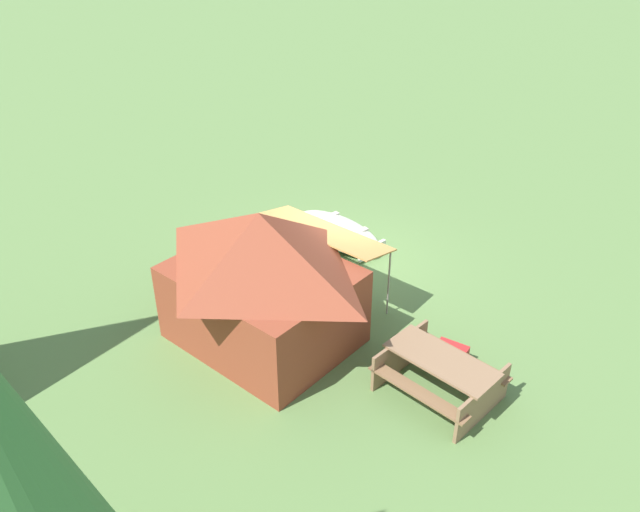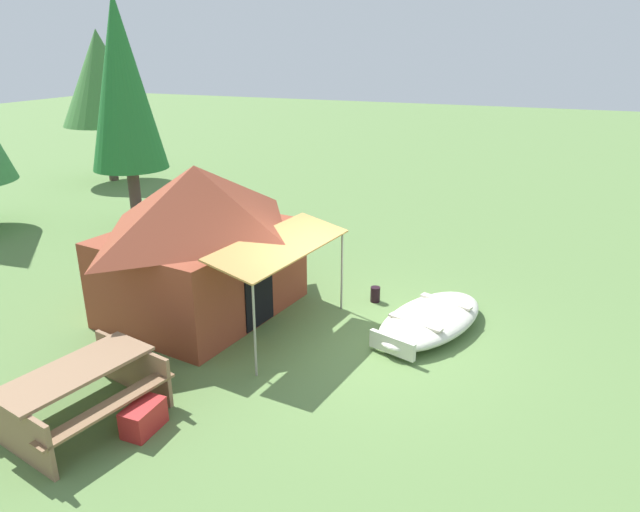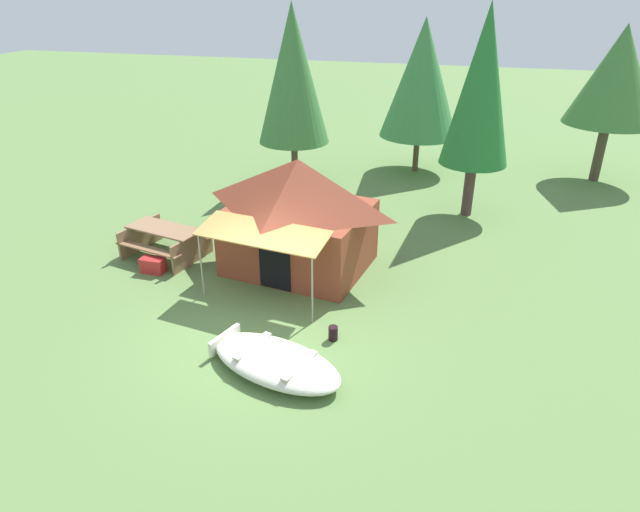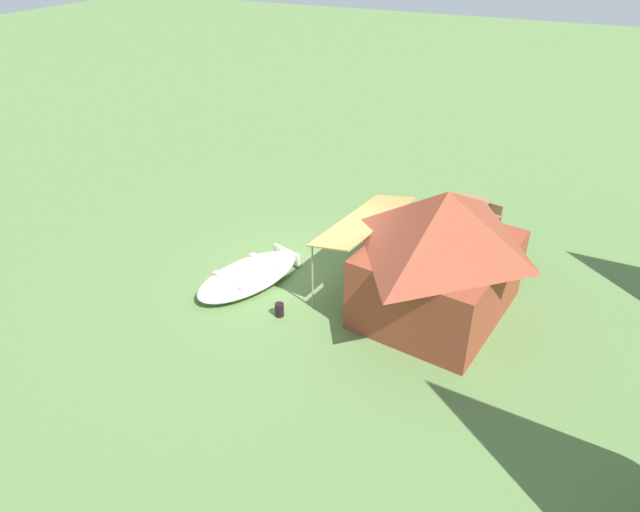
{
  "view_description": "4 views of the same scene",
  "coord_description": "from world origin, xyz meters",
  "px_view_note": "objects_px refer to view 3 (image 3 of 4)",
  "views": [
    {
      "loc": [
        -6.2,
        10.68,
        7.8
      ],
      "look_at": [
        0.02,
        0.87,
        0.75
      ],
      "focal_mm": 36.68,
      "sensor_mm": 36.0,
      "label": 1
    },
    {
      "loc": [
        -8.06,
        -2.64,
        4.59
      ],
      "look_at": [
        0.23,
        0.75,
        1.27
      ],
      "focal_mm": 32.19,
      "sensor_mm": 36.0,
      "label": 2
    },
    {
      "loc": [
        3.65,
        -8.54,
        6.26
      ],
      "look_at": [
        0.92,
        1.3,
        1.18
      ],
      "focal_mm": 31.24,
      "sensor_mm": 36.0,
      "label": 3
    },
    {
      "loc": [
        9.74,
        5.02,
        7.08
      ],
      "look_at": [
        0.74,
        0.69,
        1.15
      ],
      "focal_mm": 32.5,
      "sensor_mm": 36.0,
      "label": 4
    }
  ],
  "objects_px": {
    "picnic_table": "(165,238)",
    "cooler_box": "(153,265)",
    "pine_tree_back_right": "(482,87)",
    "canvas_cabin_tent": "(299,213)",
    "fuel_can": "(333,333)",
    "pine_tree_far_center": "(617,76)",
    "pine_tree_back_left": "(293,75)",
    "beached_rowboat": "(275,361)",
    "pine_tree_side": "(422,78)"
  },
  "relations": [
    {
      "from": "picnic_table",
      "to": "pine_tree_back_right",
      "type": "height_order",
      "value": "pine_tree_back_right"
    },
    {
      "from": "pine_tree_back_left",
      "to": "pine_tree_side",
      "type": "xyz_separation_m",
      "value": [
        3.91,
        2.14,
        -0.27
      ]
    },
    {
      "from": "cooler_box",
      "to": "pine_tree_far_center",
      "type": "bearing_deg",
      "value": 42.26
    },
    {
      "from": "fuel_can",
      "to": "pine_tree_side",
      "type": "bearing_deg",
      "value": 88.72
    },
    {
      "from": "pine_tree_back_right",
      "to": "pine_tree_far_center",
      "type": "relative_size",
      "value": 1.15
    },
    {
      "from": "canvas_cabin_tent",
      "to": "pine_tree_back_left",
      "type": "bearing_deg",
      "value": 108.77
    },
    {
      "from": "cooler_box",
      "to": "fuel_can",
      "type": "height_order",
      "value": "cooler_box"
    },
    {
      "from": "pine_tree_back_left",
      "to": "pine_tree_side",
      "type": "bearing_deg",
      "value": 28.66
    },
    {
      "from": "pine_tree_far_center",
      "to": "pine_tree_side",
      "type": "height_order",
      "value": "pine_tree_side"
    },
    {
      "from": "beached_rowboat",
      "to": "canvas_cabin_tent",
      "type": "distance_m",
      "value": 4.23
    },
    {
      "from": "pine_tree_far_center",
      "to": "cooler_box",
      "type": "bearing_deg",
      "value": -137.74
    },
    {
      "from": "cooler_box",
      "to": "pine_tree_back_left",
      "type": "distance_m",
      "value": 8.24
    },
    {
      "from": "cooler_box",
      "to": "pine_tree_side",
      "type": "relative_size",
      "value": 0.11
    },
    {
      "from": "canvas_cabin_tent",
      "to": "pine_tree_far_center",
      "type": "height_order",
      "value": "pine_tree_far_center"
    },
    {
      "from": "fuel_can",
      "to": "pine_tree_side",
      "type": "distance_m",
      "value": 11.57
    },
    {
      "from": "canvas_cabin_tent",
      "to": "pine_tree_back_right",
      "type": "distance_m",
      "value": 6.32
    },
    {
      "from": "pine_tree_back_left",
      "to": "pine_tree_far_center",
      "type": "height_order",
      "value": "pine_tree_back_left"
    },
    {
      "from": "fuel_can",
      "to": "pine_tree_back_right",
      "type": "height_order",
      "value": "pine_tree_back_right"
    },
    {
      "from": "beached_rowboat",
      "to": "fuel_can",
      "type": "xyz_separation_m",
      "value": [
        0.75,
        1.2,
        -0.05
      ]
    },
    {
      "from": "canvas_cabin_tent",
      "to": "picnic_table",
      "type": "bearing_deg",
      "value": -174.22
    },
    {
      "from": "picnic_table",
      "to": "pine_tree_back_left",
      "type": "distance_m",
      "value": 7.35
    },
    {
      "from": "cooler_box",
      "to": "pine_tree_back_right",
      "type": "bearing_deg",
      "value": 39.27
    },
    {
      "from": "pine_tree_far_center",
      "to": "pine_tree_back_left",
      "type": "bearing_deg",
      "value": -164.81
    },
    {
      "from": "cooler_box",
      "to": "pine_tree_far_center",
      "type": "distance_m",
      "value": 15.49
    },
    {
      "from": "picnic_table",
      "to": "cooler_box",
      "type": "relative_size",
      "value": 3.87
    },
    {
      "from": "canvas_cabin_tent",
      "to": "cooler_box",
      "type": "bearing_deg",
      "value": -159.5
    },
    {
      "from": "beached_rowboat",
      "to": "picnic_table",
      "type": "bearing_deg",
      "value": 139.03
    },
    {
      "from": "canvas_cabin_tent",
      "to": "pine_tree_back_left",
      "type": "height_order",
      "value": "pine_tree_back_left"
    },
    {
      "from": "pine_tree_back_left",
      "to": "pine_tree_back_right",
      "type": "bearing_deg",
      "value": -16.05
    },
    {
      "from": "canvas_cabin_tent",
      "to": "pine_tree_back_left",
      "type": "distance_m",
      "value": 6.91
    },
    {
      "from": "canvas_cabin_tent",
      "to": "pine_tree_back_left",
      "type": "relative_size",
      "value": 0.7
    },
    {
      "from": "pine_tree_far_center",
      "to": "picnic_table",
      "type": "bearing_deg",
      "value": -140.63
    },
    {
      "from": "beached_rowboat",
      "to": "pine_tree_side",
      "type": "height_order",
      "value": "pine_tree_side"
    },
    {
      "from": "pine_tree_back_left",
      "to": "pine_tree_side",
      "type": "distance_m",
      "value": 4.47
    },
    {
      "from": "beached_rowboat",
      "to": "picnic_table",
      "type": "xyz_separation_m",
      "value": [
        -4.19,
        3.64,
        0.28
      ]
    },
    {
      "from": "pine_tree_side",
      "to": "picnic_table",
      "type": "bearing_deg",
      "value": -120.83
    },
    {
      "from": "fuel_can",
      "to": "pine_tree_side",
      "type": "height_order",
      "value": "pine_tree_side"
    },
    {
      "from": "pine_tree_back_right",
      "to": "pine_tree_side",
      "type": "bearing_deg",
      "value": 117.21
    },
    {
      "from": "picnic_table",
      "to": "fuel_can",
      "type": "xyz_separation_m",
      "value": [
        4.95,
        -2.44,
        -0.34
      ]
    },
    {
      "from": "pine_tree_back_right",
      "to": "canvas_cabin_tent",
      "type": "bearing_deg",
      "value": -129.75
    },
    {
      "from": "cooler_box",
      "to": "pine_tree_side",
      "type": "bearing_deg",
      "value": 62.15
    },
    {
      "from": "canvas_cabin_tent",
      "to": "pine_tree_side",
      "type": "bearing_deg",
      "value": 77.87
    },
    {
      "from": "pine_tree_side",
      "to": "beached_rowboat",
      "type": "bearing_deg",
      "value": -94.65
    },
    {
      "from": "pine_tree_far_center",
      "to": "beached_rowboat",
      "type": "bearing_deg",
      "value": -118.89
    },
    {
      "from": "fuel_can",
      "to": "pine_tree_far_center",
      "type": "bearing_deg",
      "value": 61.45
    },
    {
      "from": "canvas_cabin_tent",
      "to": "picnic_table",
      "type": "distance_m",
      "value": 3.54
    },
    {
      "from": "picnic_table",
      "to": "cooler_box",
      "type": "xyz_separation_m",
      "value": [
        0.14,
        -0.88,
        -0.3
      ]
    },
    {
      "from": "beached_rowboat",
      "to": "cooler_box",
      "type": "xyz_separation_m",
      "value": [
        -4.06,
        2.77,
        -0.02
      ]
    },
    {
      "from": "fuel_can",
      "to": "pine_tree_back_left",
      "type": "bearing_deg",
      "value": 112.14
    },
    {
      "from": "pine_tree_side",
      "to": "pine_tree_far_center",
      "type": "bearing_deg",
      "value": 5.48
    }
  ]
}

